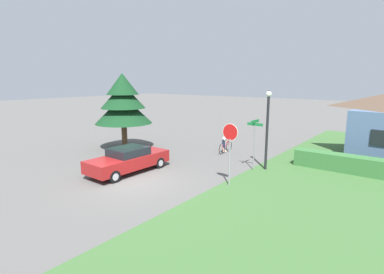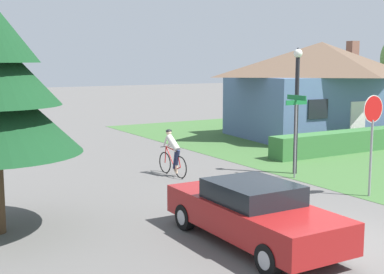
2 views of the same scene
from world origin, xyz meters
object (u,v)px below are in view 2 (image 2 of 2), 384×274
Objects in this scene: cottage_house at (321,87)px; sedan_left_lane at (253,213)px; street_lamp at (297,99)px; street_name_sign at (296,121)px; cyclist at (173,154)px; stop_sign at (372,124)px.

cottage_house is 2.12× the size of sedan_left_lane.
sedan_left_lane is at bearing -138.52° from street_lamp.
street_name_sign is at bearing -132.62° from cottage_house.
stop_sign is (3.55, -5.48, 1.37)m from cyclist.
cottage_house reaches higher than stop_sign.
street_name_sign is (-0.22, 2.99, -0.20)m from stop_sign.
street_name_sign is at bearing -129.70° from cyclist.
street_name_sign is (-8.11, -7.23, -0.60)m from cottage_house.
street_lamp reaches higher than street_name_sign.
street_lamp is at bearing -95.31° from stop_sign.
cottage_house is 10.88m from street_name_sign.
cottage_house reaches higher than sedan_left_lane.
sedan_left_lane is at bearing -132.95° from cottage_house.
cottage_house is 5.49× the size of cyclist.
street_name_sign is at bearing -48.62° from sedan_left_lane.
street_name_sign is (-0.48, -0.53, -0.70)m from street_lamp.
cottage_house is at bearing -70.46° from cyclist.
stop_sign is at bearing -74.05° from sedan_left_lane.
stop_sign reaches higher than cyclist.
sedan_left_lane is 1.65× the size of street_name_sign.
cottage_house reaches higher than cyclist.
street_lamp is at bearing -120.19° from cyclist.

